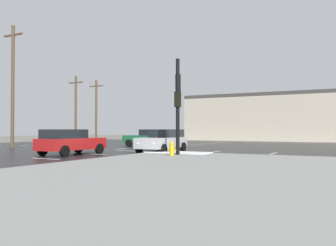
{
  "coord_description": "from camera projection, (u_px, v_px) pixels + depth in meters",
  "views": [
    {
      "loc": [
        14.64,
        -23.79,
        1.59
      ],
      "look_at": [
        -1.06,
        6.25,
        2.21
      ],
      "focal_mm": 37.88,
      "sensor_mm": 36.0,
      "label": 1
    }
  ],
  "objects": [
    {
      "name": "ground_plane",
      "position": [
        143.0,
        150.0,
        27.83
      ],
      "size": [
        120.0,
        120.0,
        0.0
      ],
      "primitive_type": "plane",
      "color": "slate"
    },
    {
      "name": "road_asphalt",
      "position": [
        143.0,
        150.0,
        27.83
      ],
      "size": [
        44.0,
        44.0,
        0.02
      ],
      "primitive_type": "cube",
      "color": "#232326",
      "rests_on": "ground_plane"
    },
    {
      "name": "sidewalk_corner",
      "position": [
        263.0,
        176.0,
        11.64
      ],
      "size": [
        18.0,
        18.0,
        0.14
      ],
      "primitive_type": "cube",
      "color": "gray",
      "rests_on": "ground_plane"
    },
    {
      "name": "snow_strip_curbside",
      "position": [
        178.0,
        152.0,
        21.97
      ],
      "size": [
        4.0,
        1.6,
        0.06
      ],
      "primitive_type": "cube",
      "color": "white",
      "rests_on": "sidewalk_corner"
    },
    {
      "name": "lane_markings",
      "position": [
        147.0,
        151.0,
        26.05
      ],
      "size": [
        36.15,
        36.15,
        0.01
      ],
      "color": "silver",
      "rests_on": "road_asphalt"
    },
    {
      "name": "traffic_signal_mast",
      "position": [
        178.0,
        91.0,
        22.35
      ],
      "size": [
        2.51,
        5.05,
        5.56
      ],
      "rotation": [
        0.0,
        0.0,
        2.02
      ],
      "color": "black",
      "rests_on": "sidewalk_corner"
    },
    {
      "name": "fire_hydrant",
      "position": [
        172.0,
        149.0,
        19.55
      ],
      "size": [
        0.48,
        0.26,
        0.79
      ],
      "color": "gold",
      "rests_on": "sidewalk_corner"
    },
    {
      "name": "strip_building_background",
      "position": [
        278.0,
        117.0,
        50.96
      ],
      "size": [
        26.14,
        8.0,
        6.69
      ],
      "color": "#BCB29E",
      "rests_on": "ground_plane"
    },
    {
      "name": "sedan_green",
      "position": [
        150.0,
        138.0,
        32.59
      ],
      "size": [
        4.64,
        2.31,
        1.58
      ],
      "rotation": [
        0.0,
        0.0,
        3.22
      ],
      "color": "#195933",
      "rests_on": "road_asphalt"
    },
    {
      "name": "sedan_silver",
      "position": [
        163.0,
        140.0,
        24.34
      ],
      "size": [
        2.1,
        4.57,
        1.58
      ],
      "rotation": [
        0.0,
        0.0,
        -1.55
      ],
      "color": "#B7BABF",
      "rests_on": "road_asphalt"
    },
    {
      "name": "sedan_red",
      "position": [
        70.0,
        141.0,
        21.94
      ],
      "size": [
        2.1,
        4.57,
        1.58
      ],
      "rotation": [
        0.0,
        0.0,
        1.55
      ],
      "color": "#B21919",
      "rests_on": "road_asphalt"
    },
    {
      "name": "utility_pole_mid",
      "position": [
        13.0,
        84.0,
        29.86
      ],
      "size": [
        2.2,
        0.28,
        10.4
      ],
      "color": "brown",
      "rests_on": "ground_plane"
    },
    {
      "name": "utility_pole_far",
      "position": [
        76.0,
        108.0,
        43.18
      ],
      "size": [
        2.2,
        0.28,
        8.13
      ],
      "color": "brown",
      "rests_on": "ground_plane"
    },
    {
      "name": "utility_pole_distant",
      "position": [
        96.0,
        109.0,
        46.7
      ],
      "size": [
        2.2,
        0.28,
        8.13
      ],
      "color": "brown",
      "rests_on": "ground_plane"
    }
  ]
}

